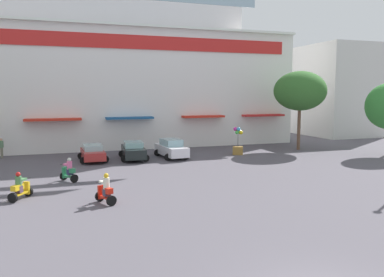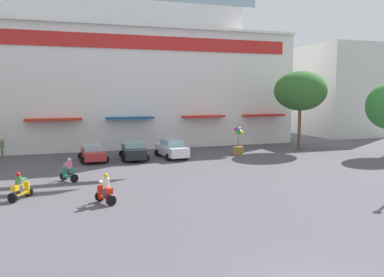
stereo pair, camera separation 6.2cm
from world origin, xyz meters
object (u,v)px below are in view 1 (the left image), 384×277
Objects in this scene: pedestrian_1 at (1,147)px; balloon_vendor_cart at (238,142)px; plaza_tree_3 at (300,91)px; scooter_rider_5 at (20,188)px; parked_car_1 at (133,150)px; parked_car_2 at (171,148)px; parked_car_0 at (93,153)px; scooter_rider_4 at (106,191)px; scooter_rider_1 at (69,171)px.

balloon_vendor_cart reaches higher than pedestrian_1.
scooter_rider_5 is (-24.59, -11.13, -5.19)m from plaza_tree_3.
parked_car_1 is 3.29m from parked_car_2.
parked_car_2 reaches higher than parked_car_0.
pedestrian_1 reaches higher than scooter_rider_4.
balloon_vendor_cart is (12.87, -0.72, 0.45)m from parked_car_0.
scooter_rider_4 is at bearing -68.04° from pedestrian_1.
parked_car_1 is 2.61× the size of pedestrian_1.
pedestrian_1 is 20.84m from balloon_vendor_cart.
parked_car_1 is at bearing 176.84° from balloon_vendor_cart.
balloon_vendor_cart reaches higher than scooter_rider_5.
parked_car_2 is at bearing 42.92° from scooter_rider_5.
plaza_tree_3 is 1.92× the size of parked_car_0.
parked_car_2 reaches higher than scooter_rider_4.
balloon_vendor_cart is (6.23, -0.34, 0.35)m from parked_car_2.
plaza_tree_3 reaches higher than balloon_vendor_cart.
parked_car_2 is (6.63, -0.38, 0.10)m from parked_car_0.
balloon_vendor_cart is at bearing -3.20° from parked_car_0.
plaza_tree_3 is at bearing 3.01° from parked_car_2.
parked_car_0 is 2.55× the size of scooter_rider_4.
balloon_vendor_cart reaches higher than parked_car_0.
scooter_rider_1 is at bearing -105.97° from parked_car_0.
parked_car_0 is 13.03m from scooter_rider_4.
parked_car_0 is 1.59× the size of balloon_vendor_cart.
pedestrian_1 is (-10.71, 4.46, 0.21)m from parked_car_1.
scooter_rider_1 reaches higher than parked_car_1.
balloon_vendor_cart is at bearing -3.11° from parked_car_2.
parked_car_1 is at bearing 176.75° from parked_car_2.
balloon_vendor_cart is (9.52, -0.53, 0.39)m from parked_car_1.
balloon_vendor_cart is at bearing 30.04° from scooter_rider_5.
plaza_tree_3 reaches higher than scooter_rider_4.
scooter_rider_4 is 18.65m from pedestrian_1.
plaza_tree_3 is 1.73× the size of parked_car_2.
scooter_rider_1 is 4.47m from scooter_rider_5.
pedestrian_1 is at bearing 157.39° from parked_car_1.
plaza_tree_3 reaches higher than scooter_rider_1.
plaza_tree_3 reaches higher than pedestrian_1.
pedestrian_1 is at bearing 171.80° from plaza_tree_3.
scooter_rider_5 is (-4.59, -10.81, -0.09)m from parked_car_0.
parked_car_2 is 1.76× the size of balloon_vendor_cart.
parked_car_0 is at bearing 88.27° from scooter_rider_4.
parked_car_2 reaches higher than scooter_rider_1.
pedestrian_1 reaches higher than parked_car_1.
scooter_rider_4 reaches higher than scooter_rider_5.
plaza_tree_3 reaches higher than parked_car_0.
parked_car_2 is 14.47m from scooter_rider_4.
parked_car_2 is at bearing 37.91° from scooter_rider_1.
balloon_vendor_cart is at bearing 42.87° from scooter_rider_4.
pedestrian_1 reaches higher than scooter_rider_1.
parked_car_0 is 12.89m from balloon_vendor_cart.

